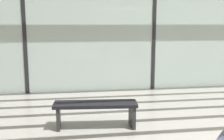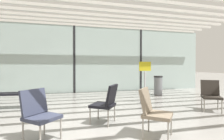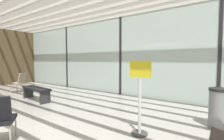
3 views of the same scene
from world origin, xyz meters
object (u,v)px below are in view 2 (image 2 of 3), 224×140
object	(u,v)px
parked_airplane	(76,56)
lounge_chair_2	(106,101)
lounge_chair_4	(153,109)
lounge_chair_5	(39,111)
info_sign	(145,83)
lounge_chair_1	(211,93)
waiting_bench	(14,96)
trash_bin	(158,86)

from	to	relation	value
parked_airplane	lounge_chair_2	xyz separation A→B (m)	(0.30, -10.18, -1.64)
lounge_chair_4	lounge_chair_5	world-z (taller)	same
lounge_chair_2	lounge_chair_4	size ratio (longest dim) A/B	1.00
lounge_chair_2	info_sign	bearing A→B (deg)	169.33
lounge_chair_4	info_sign	size ratio (longest dim) A/B	0.60
lounge_chair_1	lounge_chair_2	size ratio (longest dim) A/B	1.00
info_sign	lounge_chair_4	bearing A→B (deg)	-112.80
lounge_chair_5	waiting_bench	size ratio (longest dim) A/B	0.57
waiting_bench	trash_bin	bearing A→B (deg)	-164.75
waiting_bench	trash_bin	distance (m)	5.54
info_sign	trash_bin	bearing A→B (deg)	45.31
parked_airplane	lounge_chair_5	world-z (taller)	parked_airplane
lounge_chair_2	waiting_bench	size ratio (longest dim) A/B	0.57
info_sign	waiting_bench	bearing A→B (deg)	176.45
lounge_chair_1	info_sign	size ratio (longest dim) A/B	0.60
lounge_chair_1	waiting_bench	distance (m)	5.85
lounge_chair_2	waiting_bench	distance (m)	3.19
info_sign	lounge_chair_5	bearing A→B (deg)	-143.14
lounge_chair_2	waiting_bench	xyz separation A→B (m)	(-2.45, 2.04, -0.13)
parked_airplane	trash_bin	bearing A→B (deg)	-65.23
info_sign	lounge_chair_1	bearing A→B (deg)	-46.31
lounge_chair_2	lounge_chair_4	xyz separation A→B (m)	(0.66, -0.88, 0.00)
parked_airplane	info_sign	bearing A→B (deg)	-76.12
lounge_chair_1	parked_airplane	bearing A→B (deg)	143.63
lounge_chair_4	waiting_bench	bearing A→B (deg)	87.06
lounge_chair_5	info_sign	world-z (taller)	info_sign
parked_airplane	lounge_chair_2	bearing A→B (deg)	-88.33
parked_airplane	lounge_chair_5	bearing A→B (deg)	-95.38
lounge_chair_5	lounge_chair_4	bearing A→B (deg)	-57.18
trash_bin	info_sign	xyz separation A→B (m)	(-1.23, -1.24, 0.25)
waiting_bench	info_sign	distance (m)	4.24
lounge_chair_1	lounge_chair_5	size ratio (longest dim) A/B	1.00
parked_airplane	waiting_bench	bearing A→B (deg)	-104.80
lounge_chair_4	lounge_chair_5	xyz separation A→B (m)	(-1.97, 0.35, 0.00)
parked_airplane	lounge_chair_2	size ratio (longest dim) A/B	16.17
lounge_chair_4	trash_bin	distance (m)	4.55
parked_airplane	trash_bin	xyz separation A→B (m)	(3.30, -7.16, -1.70)
lounge_chair_2	info_sign	xyz separation A→B (m)	(1.78, 1.78, 0.18)
lounge_chair_2	lounge_chair_5	xyz separation A→B (m)	(-1.30, -0.53, 0.00)
lounge_chair_1	lounge_chair_5	xyz separation A→B (m)	(-4.46, -0.87, 0.00)
lounge_chair_1	lounge_chair_5	bearing A→B (deg)	-134.64
lounge_chair_1	waiting_bench	size ratio (longest dim) A/B	0.57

